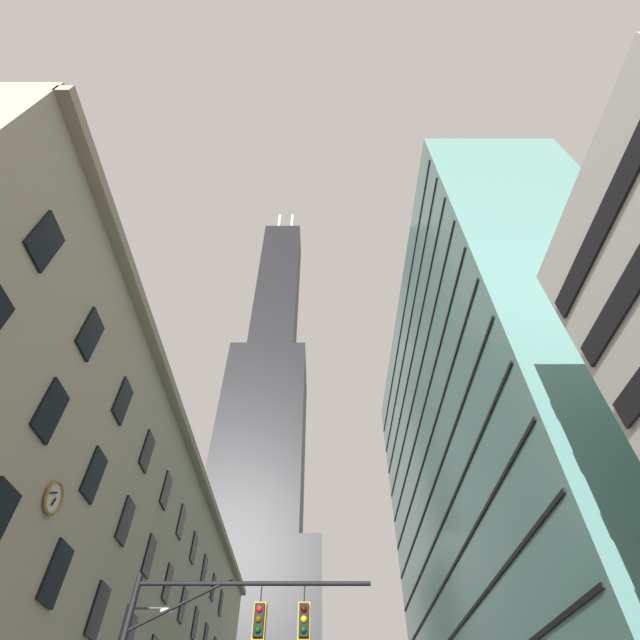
# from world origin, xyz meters

# --- Properties ---
(station_building) EXTENTS (17.82, 62.88, 22.23)m
(station_building) POSITION_xyz_m (-19.57, 25.44, 11.09)
(station_building) COLOR #B2A88E
(station_building) RESTS_ON ground
(dark_skyscraper) EXTENTS (29.01, 29.01, 172.24)m
(dark_skyscraper) POSITION_xyz_m (-14.64, 87.74, 51.36)
(dark_skyscraper) COLOR black
(dark_skyscraper) RESTS_ON ground
(glass_office_midrise) EXTENTS (14.42, 51.24, 52.44)m
(glass_office_midrise) POSITION_xyz_m (18.16, 33.83, 26.22)
(glass_office_midrise) COLOR slate
(glass_office_midrise) RESTS_ON ground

